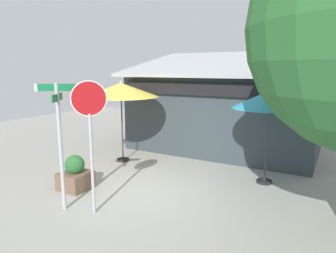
{
  "coord_description": "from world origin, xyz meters",
  "views": [
    {
      "loc": [
        4.41,
        -6.39,
        3.26
      ],
      "look_at": [
        0.12,
        1.2,
        1.6
      ],
      "focal_mm": 32.33,
      "sensor_mm": 36.0,
      "label": 1
    }
  ],
  "objects": [
    {
      "name": "street_sign_post",
      "position": [
        -1.01,
        -1.79,
        1.8
      ],
      "size": [
        0.73,
        0.68,
        2.96
      ],
      "color": "#A8AAB2",
      "rests_on": "ground"
    },
    {
      "name": "patio_umbrella_mustard_left",
      "position": [
        -2.18,
        1.95,
        2.54
      ],
      "size": [
        2.61,
        2.61,
        2.86
      ],
      "color": "black",
      "rests_on": "ground"
    },
    {
      "name": "ground_plane",
      "position": [
        0.0,
        0.0,
        -0.05
      ],
      "size": [
        28.0,
        28.0,
        0.1
      ],
      "primitive_type": "cube",
      "color": "#9E9B93"
    },
    {
      "name": "stop_sign",
      "position": [
        -0.26,
        -1.58,
        2.11
      ],
      "size": [
        0.49,
        0.62,
        3.03
      ],
      "color": "#A8AAB2",
      "rests_on": "ground"
    },
    {
      "name": "cafe_building",
      "position": [
        0.38,
        5.55,
        1.57
      ],
      "size": [
        7.6,
        4.97,
        4.06
      ],
      "color": "#333D42",
      "rests_on": "ground"
    },
    {
      "name": "patio_umbrella_teal_center",
      "position": [
        2.74,
        2.25,
        2.41
      ],
      "size": [
        2.04,
        2.04,
        2.75
      ],
      "color": "black",
      "rests_on": "ground"
    },
    {
      "name": "sidewalk_planter",
      "position": [
        -1.7,
        -0.77,
        0.4
      ],
      "size": [
        0.77,
        0.77,
        0.96
      ],
      "color": "brown",
      "rests_on": "ground"
    }
  ]
}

